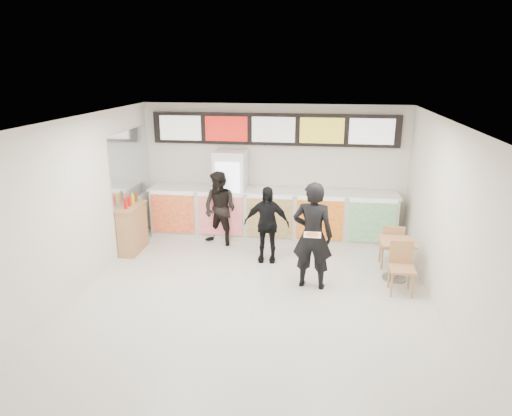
% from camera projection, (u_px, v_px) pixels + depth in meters
% --- Properties ---
extents(floor, '(7.00, 7.00, 0.00)m').
position_uv_depth(floor, '(251.00, 304.00, 7.60)').
color(floor, beige).
rests_on(floor, ground).
extents(ceiling, '(7.00, 7.00, 0.00)m').
position_uv_depth(ceiling, '(250.00, 122.00, 6.71)').
color(ceiling, white).
rests_on(ceiling, wall_back).
extents(wall_back, '(6.00, 0.00, 6.00)m').
position_uv_depth(wall_back, '(274.00, 170.00, 10.47)').
color(wall_back, silver).
rests_on(wall_back, floor).
extents(wall_left, '(0.00, 7.00, 7.00)m').
position_uv_depth(wall_left, '(72.00, 210.00, 7.56)').
color(wall_left, silver).
rests_on(wall_left, floor).
extents(wall_right, '(0.00, 7.00, 7.00)m').
position_uv_depth(wall_right, '(450.00, 227.00, 6.76)').
color(wall_right, silver).
rests_on(wall_right, floor).
extents(service_counter, '(5.56, 0.77, 1.14)m').
position_uv_depth(service_counter, '(271.00, 214.00, 10.36)').
color(service_counter, silver).
rests_on(service_counter, floor).
extents(menu_board, '(5.50, 0.14, 0.70)m').
position_uv_depth(menu_board, '(274.00, 129.00, 10.10)').
color(menu_board, black).
rests_on(menu_board, wall_back).
extents(drinks_fridge, '(0.70, 0.67, 2.00)m').
position_uv_depth(drinks_fridge, '(231.00, 194.00, 10.37)').
color(drinks_fridge, white).
rests_on(drinks_fridge, floor).
extents(mirror_panel, '(0.01, 2.00, 1.50)m').
position_uv_depth(mirror_panel, '(131.00, 165.00, 9.80)').
color(mirror_panel, '#B2B7BF').
rests_on(mirror_panel, wall_left).
extents(customer_main, '(0.76, 0.55, 1.93)m').
position_uv_depth(customer_main, '(313.00, 236.00, 7.93)').
color(customer_main, black).
rests_on(customer_main, floor).
extents(customer_left, '(0.98, 0.89, 1.64)m').
position_uv_depth(customer_left, '(220.00, 209.00, 9.91)').
color(customer_left, black).
rests_on(customer_left, floor).
extents(customer_mid, '(0.92, 0.40, 1.55)m').
position_uv_depth(customer_mid, '(267.00, 224.00, 9.08)').
color(customer_mid, black).
rests_on(customer_mid, floor).
extents(pizza_slice, '(0.36, 0.36, 0.02)m').
position_uv_depth(pizza_slice, '(312.00, 234.00, 7.45)').
color(pizza_slice, beige).
rests_on(pizza_slice, customer_main).
extents(cafe_table, '(0.62, 1.55, 0.90)m').
position_uv_depth(cafe_table, '(396.00, 253.00, 8.34)').
color(cafe_table, tan).
rests_on(cafe_table, floor).
extents(condiment_ledge, '(0.37, 0.91, 1.21)m').
position_uv_depth(condiment_ledge, '(133.00, 228.00, 9.63)').
color(condiment_ledge, tan).
rests_on(condiment_ledge, floor).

